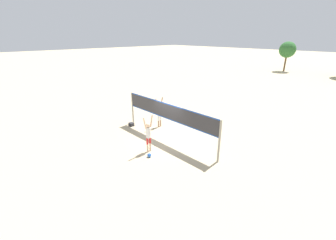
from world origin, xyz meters
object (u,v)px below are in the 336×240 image
Objects in this scene: gear_bag at (131,124)px; player_blocker at (159,112)px; player_spiker at (148,133)px; volleyball_net at (168,114)px; tree_right_cluster at (287,50)px; volleyball at (149,155)px.

player_blocker is at bearing 43.42° from gear_bag.
player_spiker reaches higher than gear_bag.
volleyball_net is 3.60× the size of player_blocker.
player_spiker is 4.42m from gear_bag.
tree_right_cluster reaches higher than player_blocker.
tree_right_cluster is at bearing 94.35° from gear_bag.
tree_right_cluster is (-6.36, 36.30, 2.12)m from volleyball_net.
player_blocker is (-2.45, 3.00, 0.01)m from player_spiker.
volleyball is at bearing 41.27° from player_blocker.
tree_right_cluster is (-4.36, 35.29, 2.68)m from player_blocker.
tree_right_cluster reaches higher than volleyball.
volleyball is 0.64× the size of gear_bag.
player_spiker is at bearing -79.91° from tree_right_cluster.
gear_bag is (-4.57, 1.94, 0.01)m from volleyball.
volleyball_net reaches higher than volleyball.
tree_right_cluster is at bearing 10.09° from player_spiker.
volleyball is at bearing -67.47° from volleyball_net.
gear_bag is 0.07× the size of tree_right_cluster.
player_spiker is 0.99× the size of player_blocker.
player_blocker reaches higher than gear_bag.
volleyball_net is 22.14× the size of gear_bag.
player_spiker is at bearing -77.27° from volleyball_net.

